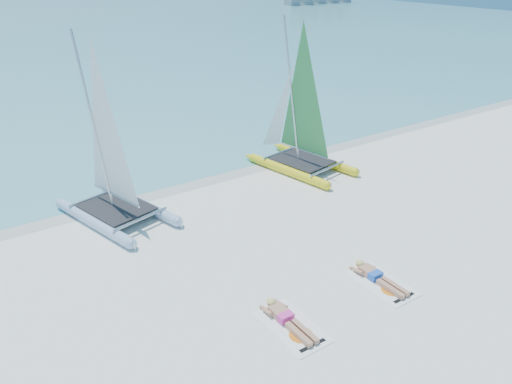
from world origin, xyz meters
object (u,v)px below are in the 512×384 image
Objects in this scene: sunbather_a at (287,318)px; towel_b at (381,283)px; catamaran_yellow at (295,121)px; sunbather_b at (376,276)px; towel_a at (292,327)px; catamaran_blue at (110,166)px.

towel_b is (2.98, -0.18, -0.11)m from sunbather_a.
catamaran_yellow is 3.46× the size of sunbather_b.
sunbather_a is 1.00× the size of sunbather_b.
towel_a is 1.07× the size of sunbather_a.
sunbather_b is at bearing -122.94° from catamaran_yellow.
catamaran_yellow is 3.23× the size of towel_a.
sunbather_a is 2.99m from towel_b.
catamaran_yellow is 9.81m from sunbather_a.
sunbather_b is at bearing 0.29° from sunbather_a.
towel_b is at bearing -90.00° from sunbather_b.
towel_b is (2.98, 0.01, 0.00)m from towel_a.
sunbather_a and sunbather_b have the same top height.
sunbather_b is (-3.09, -7.48, -1.76)m from catamaran_yellow.
towel_a is 2.98m from towel_b.
towel_a is 2.99m from sunbather_b.
sunbather_b is (2.98, 0.01, 0.00)m from sunbather_a.
catamaran_yellow is (7.52, 0.17, 0.09)m from catamaran_blue.
sunbather_a is at bearing -93.28° from catamaran_blue.
catamaran_blue is at bearing 170.82° from catamaran_yellow.
towel_a and towel_b have the same top height.
catamaran_yellow is 3.23× the size of towel_b.
towel_b is at bearing -3.40° from sunbather_a.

